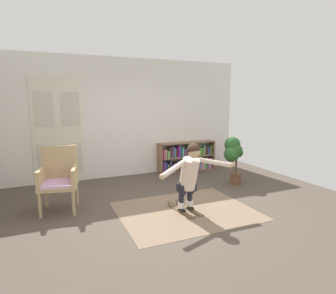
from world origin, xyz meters
name	(u,v)px	position (x,y,z in m)	size (l,w,h in m)	color
ground_plane	(170,210)	(0.00, 0.00, 0.00)	(7.20, 7.20, 0.00)	#4D4339
back_wall	(128,118)	(0.00, 2.60, 1.45)	(6.00, 0.10, 2.90)	silver
double_door	(58,130)	(-1.64, 2.54, 1.23)	(1.22, 0.05, 2.45)	silver
rug	(185,211)	(0.22, -0.14, 0.00)	(2.25, 1.82, 0.01)	#7D6651
bookshelf	(186,158)	(1.53, 2.39, 0.35)	(1.61, 0.30, 0.78)	#8A644B
wicker_chair	(59,177)	(-1.75, 0.80, 0.58)	(0.71, 0.71, 1.10)	tan
potted_plant	(234,154)	(1.93, 0.85, 0.70)	(0.50, 0.45, 1.07)	brown
skis_pair	(184,209)	(0.21, -0.12, 0.02)	(0.38, 0.76, 0.07)	brown
person_skier	(190,173)	(0.24, -0.26, 0.71)	(1.45, 0.64, 1.13)	white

